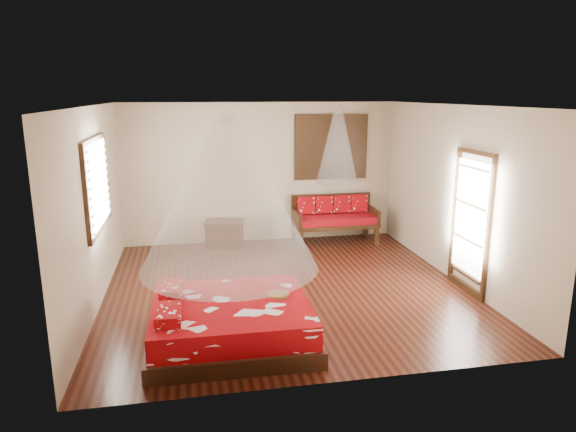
% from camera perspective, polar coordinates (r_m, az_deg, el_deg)
% --- Properties ---
extents(room, '(5.54, 5.54, 2.84)m').
position_cam_1_polar(room, '(7.72, -0.24, 1.74)').
color(room, black).
rests_on(room, ground).
extents(bed, '(2.01, 1.82, 0.63)m').
position_cam_1_polar(bed, '(6.45, -6.43, -11.59)').
color(bed, black).
rests_on(bed, floor).
extents(daybed, '(1.68, 0.75, 0.94)m').
position_cam_1_polar(daybed, '(10.50, 5.16, -0.05)').
color(daybed, black).
rests_on(daybed, floor).
extents(storage_chest, '(0.83, 0.66, 0.52)m').
position_cam_1_polar(storage_chest, '(10.26, -7.04, -1.91)').
color(storage_chest, black).
rests_on(storage_chest, floor).
extents(shutter_panel, '(1.52, 0.06, 1.32)m').
position_cam_1_polar(shutter_panel, '(10.59, 4.81, 7.65)').
color(shutter_panel, black).
rests_on(shutter_panel, wall_back).
extents(window_left, '(0.10, 1.74, 1.34)m').
position_cam_1_polar(window_left, '(7.84, -20.41, 3.31)').
color(window_left, black).
rests_on(window_left, wall_left).
extents(glazed_door, '(0.08, 1.02, 2.16)m').
position_cam_1_polar(glazed_door, '(8.19, 19.61, -0.73)').
color(glazed_door, black).
rests_on(glazed_door, floor).
extents(wine_tray, '(0.28, 0.28, 0.22)m').
position_cam_1_polar(wine_tray, '(6.50, -1.08, -8.31)').
color(wine_tray, brown).
rests_on(wine_tray, bed).
extents(mosquito_net_main, '(2.10, 2.10, 1.80)m').
position_cam_1_polar(mosquito_net_main, '(5.95, -6.68, 2.51)').
color(mosquito_net_main, white).
rests_on(mosquito_net_main, ceiling).
extents(mosquito_net_daybed, '(0.82, 0.82, 1.50)m').
position_cam_1_polar(mosquito_net_daybed, '(10.13, 5.53, 7.94)').
color(mosquito_net_daybed, white).
rests_on(mosquito_net_daybed, ceiling).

